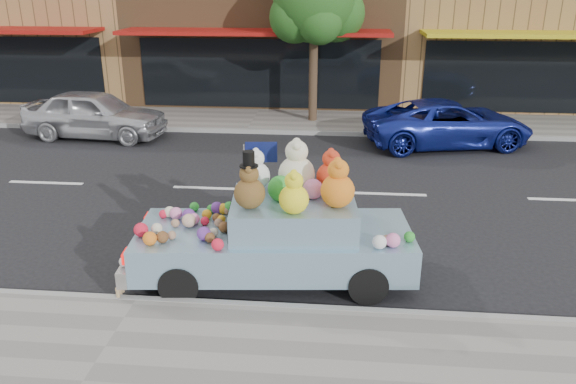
# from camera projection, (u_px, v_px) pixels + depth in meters

# --- Properties ---
(ground) EXTENTS (120.00, 120.00, 0.00)m
(ground) POSITION_uv_depth(u_px,v_px,m) (212.00, 188.00, 12.99)
(ground) COLOR black
(ground) RESTS_ON ground
(near_sidewalk) EXTENTS (60.00, 3.00, 0.12)m
(near_sidewalk) POSITION_uv_depth(u_px,v_px,m) (95.00, 367.00, 6.92)
(near_sidewalk) COLOR gray
(near_sidewalk) RESTS_ON ground
(far_sidewalk) EXTENTS (60.00, 3.00, 0.12)m
(far_sidewalk) POSITION_uv_depth(u_px,v_px,m) (254.00, 120.00, 19.02)
(far_sidewalk) COLOR gray
(far_sidewalk) RESTS_ON ground
(near_kerb) EXTENTS (60.00, 0.12, 0.13)m
(near_kerb) POSITION_uv_depth(u_px,v_px,m) (137.00, 301.00, 8.31)
(near_kerb) COLOR gray
(near_kerb) RESTS_ON ground
(far_kerb) EXTENTS (60.00, 0.12, 0.13)m
(far_kerb) POSITION_uv_depth(u_px,v_px,m) (246.00, 131.00, 17.62)
(far_kerb) COLOR gray
(far_kerb) RESTS_ON ground
(storefront_left) EXTENTS (10.00, 9.80, 7.30)m
(storefront_left) POSITION_uv_depth(u_px,v_px,m) (37.00, 2.00, 23.71)
(storefront_left) COLOR olive
(storefront_left) RESTS_ON ground
(storefront_mid) EXTENTS (10.00, 9.80, 7.30)m
(storefront_mid) POSITION_uv_depth(u_px,v_px,m) (272.00, 3.00, 22.84)
(storefront_mid) COLOR brown
(storefront_mid) RESTS_ON ground
(storefront_right) EXTENTS (10.00, 9.80, 7.30)m
(storefront_right) POSITION_uv_depth(u_px,v_px,m) (525.00, 4.00, 21.97)
(storefront_right) COLOR olive
(storefront_right) RESTS_ON ground
(street_tree) EXTENTS (3.00, 2.70, 5.22)m
(street_tree) POSITION_uv_depth(u_px,v_px,m) (315.00, 8.00, 17.60)
(street_tree) COLOR #38281C
(street_tree) RESTS_ON ground
(car_silver) EXTENTS (4.40, 2.07, 1.45)m
(car_silver) POSITION_uv_depth(u_px,v_px,m) (95.00, 114.00, 16.92)
(car_silver) COLOR silver
(car_silver) RESTS_ON ground
(car_blue) EXTENTS (5.11, 3.16, 1.32)m
(car_blue) POSITION_uv_depth(u_px,v_px,m) (448.00, 123.00, 16.13)
(car_blue) COLOR #1C2B9B
(car_blue) RESTS_ON ground
(art_car) EXTENTS (4.62, 2.14, 2.23)m
(art_car) POSITION_uv_depth(u_px,v_px,m) (277.00, 231.00, 8.86)
(art_car) COLOR black
(art_car) RESTS_ON ground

